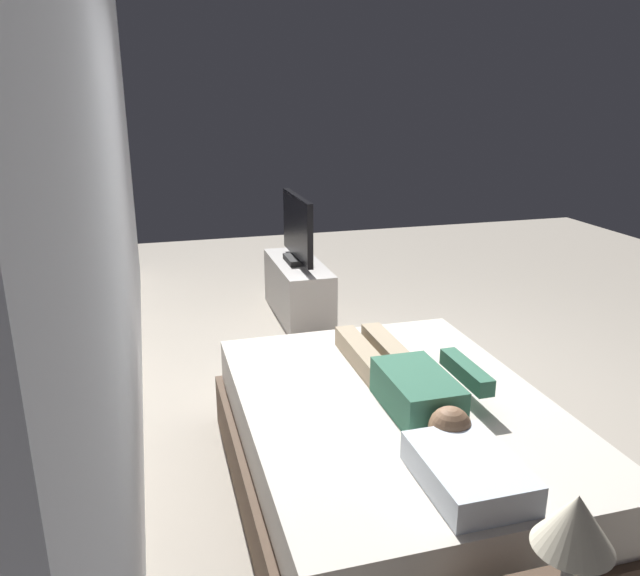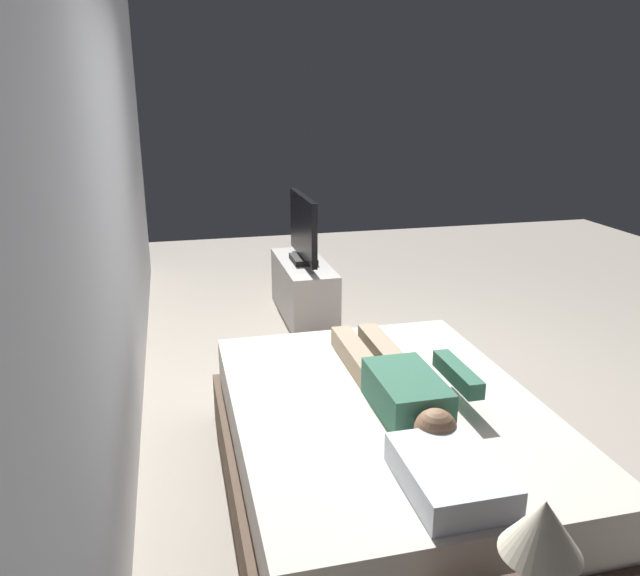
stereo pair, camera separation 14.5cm
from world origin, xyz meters
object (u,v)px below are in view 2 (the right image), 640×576
at_px(tv_stand, 304,289).
at_px(tv, 303,230).
at_px(remote, 462,374).
at_px(lamp, 543,530).
at_px(pillow, 450,475).
at_px(person, 399,383).
at_px(bed, 385,453).

height_order(tv_stand, tv, tv).
height_order(remote, lamp, lamp).
relative_size(pillow, lamp, 1.14).
height_order(pillow, lamp, lamp).
height_order(person, lamp, lamp).
relative_size(bed, person, 1.60).
xyz_separation_m(remote, tv, (2.52, 0.30, 0.24)).
bearing_deg(lamp, remote, -19.11).
bearing_deg(lamp, tv_stand, -3.09).
bearing_deg(tv_stand, remote, -173.22).
xyz_separation_m(person, tv_stand, (2.67, -0.11, -0.37)).
bearing_deg(tv_stand, lamp, 176.91).
distance_m(tv_stand, tv, 0.53).
xyz_separation_m(remote, tv_stand, (2.52, 0.30, -0.30)).
relative_size(bed, lamp, 4.79).
xyz_separation_m(bed, pillow, (-0.69, -0.00, 0.34)).
distance_m(person, lamp, 1.36).
bearing_deg(lamp, tv, -3.09).
bearing_deg(person, bed, 112.61).
distance_m(pillow, tv_stand, 3.40).
bearing_deg(remote, tv, 6.78).
distance_m(pillow, remote, 0.99).
relative_size(tv_stand, tv, 1.25).
relative_size(bed, remote, 13.41).
xyz_separation_m(bed, person, (0.03, -0.07, 0.36)).
bearing_deg(tv_stand, tv, 180.00).
distance_m(tv_stand, lamp, 4.05).
bearing_deg(person, tv, -2.27).
bearing_deg(bed, person, -67.39).
height_order(tv, lamp, tv).
xyz_separation_m(bed, lamp, (-1.31, 0.04, 0.59)).
bearing_deg(person, pillow, 174.46).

